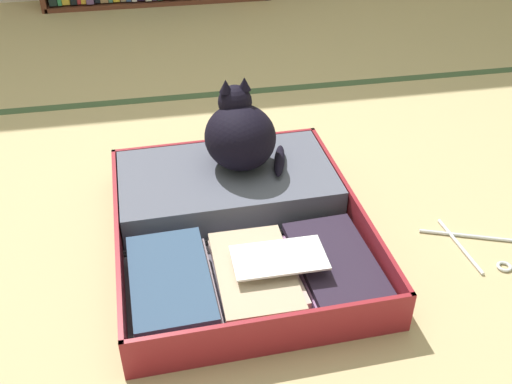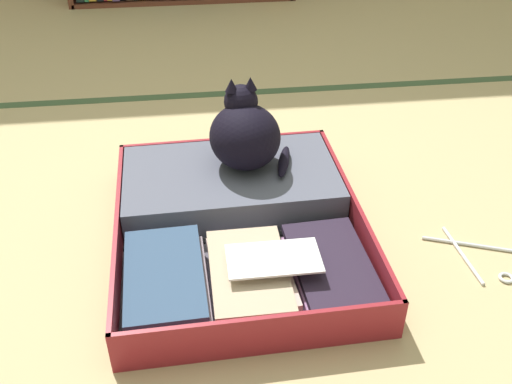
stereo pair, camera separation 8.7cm
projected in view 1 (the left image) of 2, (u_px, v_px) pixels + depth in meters
The scene contains 5 objects.
ground_plane at pixel (204, 240), 1.71m from camera, with size 10.00×10.00×0.00m, color tan.
tatami_border at pixel (178, 97), 2.46m from camera, with size 4.80×0.05×0.00m.
open_suitcase at pixel (234, 220), 1.70m from camera, with size 0.70×0.83×0.12m.
black_cat at pixel (240, 134), 1.77m from camera, with size 0.27×0.25×0.26m.
clothes_hanger at pixel (500, 248), 1.67m from camera, with size 0.41×0.29×0.01m.
Camera 1 is at (-0.10, -1.32, 1.10)m, focal length 41.42 mm.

